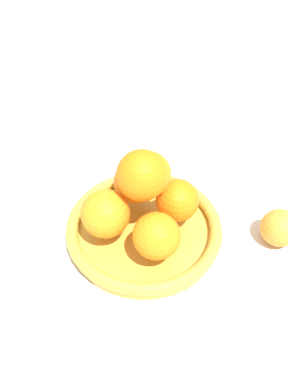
{
  "coord_description": "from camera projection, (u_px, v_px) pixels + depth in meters",
  "views": [
    {
      "loc": [
        -0.36,
        0.22,
        0.52
      ],
      "look_at": [
        0.0,
        0.0,
        0.11
      ],
      "focal_mm": 35.0,
      "sensor_mm": 36.0,
      "label": 1
    }
  ],
  "objects": [
    {
      "name": "fruit_bowl",
      "position": [
        144.0,
        228.0,
        0.66
      ],
      "size": [
        0.27,
        0.27,
        0.03
      ],
      "color": "gold",
      "rests_on": "ground_plane"
    },
    {
      "name": "orange_pile",
      "position": [
        142.0,
        196.0,
        0.6
      ],
      "size": [
        0.2,
        0.2,
        0.14
      ],
      "color": "orange",
      "rests_on": "fruit_bowl"
    },
    {
      "name": "napkin_folded",
      "position": [
        32.0,
        147.0,
        0.84
      ],
      "size": [
        0.2,
        0.2,
        0.01
      ],
      "primitive_type": "cube",
      "rotation": [
        0.0,
        0.0,
        0.29
      ],
      "color": "silver",
      "rests_on": "ground_plane"
    },
    {
      "name": "stray_orange",
      "position": [
        280.0,
        228.0,
        0.64
      ],
      "size": [
        0.07,
        0.07,
        0.07
      ],
      "primitive_type": "sphere",
      "color": "orange",
      "rests_on": "ground_plane"
    },
    {
      "name": "ground_plane",
      "position": [
        144.0,
        234.0,
        0.67
      ],
      "size": [
        4.0,
        4.0,
        0.0
      ],
      "primitive_type": "plane",
      "color": "beige"
    }
  ]
}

